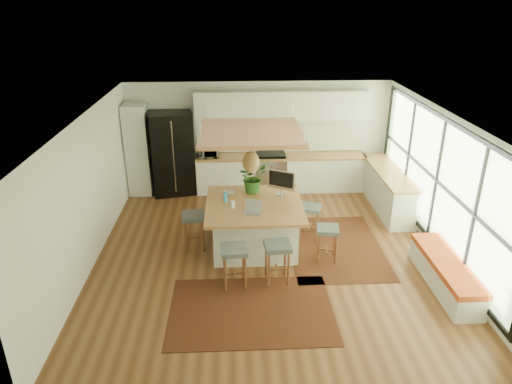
{
  "coord_description": "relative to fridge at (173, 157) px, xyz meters",
  "views": [
    {
      "loc": [
        -0.59,
        -7.74,
        4.65
      ],
      "look_at": [
        -0.2,
        0.5,
        1.1
      ],
      "focal_mm": 32.54,
      "sensor_mm": 36.0,
      "label": 1
    }
  ],
  "objects": [
    {
      "name": "ceiling",
      "position": [
        2.14,
        -3.2,
        1.78
      ],
      "size": [
        7.0,
        7.0,
        0.0
      ],
      "primitive_type": "plane",
      "rotation": [
        3.14,
        0.0,
        0.0
      ],
      "color": "white",
      "rests_on": "ground"
    },
    {
      "name": "floor",
      "position": [
        2.14,
        -3.2,
        -0.93
      ],
      "size": [
        7.0,
        7.0,
        0.0
      ],
      "primitive_type": "plane",
      "color": "#5A3019",
      "rests_on": "ground"
    },
    {
      "name": "pantry",
      "position": [
        -0.81,
        -0.02,
        0.2
      ],
      "size": [
        0.55,
        0.6,
        2.25
      ],
      "primitive_type": "cube",
      "color": "silver",
      "rests_on": "floor"
    },
    {
      "name": "stool_near_right",
      "position": [
        2.24,
        -4.1,
        -0.57
      ],
      "size": [
        0.47,
        0.47,
        0.74
      ],
      "primitive_type": null,
      "rotation": [
        0.0,
        0.0,
        0.07
      ],
      "color": "#474D4F",
      "rests_on": "floor"
    },
    {
      "name": "stool_left_side",
      "position": [
        0.72,
        -2.89,
        -0.57
      ],
      "size": [
        0.48,
        0.48,
        0.75
      ],
      "primitive_type": null,
      "rotation": [
        0.0,
        0.0,
        -1.47
      ],
      "color": "#474D4F",
      "rests_on": "floor"
    },
    {
      "name": "back_counter_top",
      "position": [
        2.69,
        -0.02,
        -0.03
      ],
      "size": [
        4.24,
        0.64,
        0.05
      ],
      "primitive_type": "cube",
      "color": "#A06738",
      "rests_on": "back_counter_base"
    },
    {
      "name": "wall_right",
      "position": [
        5.39,
        -3.2,
        0.42
      ],
      "size": [
        0.0,
        7.0,
        7.0
      ],
      "primitive_type": "plane",
      "rotation": [
        1.57,
        0.0,
        -1.57
      ],
      "color": "silver",
      "rests_on": "ground"
    },
    {
      "name": "fridge",
      "position": [
        0.0,
        0.0,
        0.0
      ],
      "size": [
        1.16,
        0.98,
        2.05
      ],
      "primitive_type": null,
      "rotation": [
        0.0,
        0.0,
        0.2
      ],
      "color": "black",
      "rests_on": "floor"
    },
    {
      "name": "island_plant",
      "position": [
        1.89,
        -2.27,
        0.25
      ],
      "size": [
        0.83,
        0.84,
        0.49
      ],
      "primitive_type": "imported",
      "rotation": [
        0.0,
        0.0,
        0.65
      ],
      "color": "#1E4C19",
      "rests_on": "island"
    },
    {
      "name": "rug_near",
      "position": [
        1.76,
        -4.91,
        -0.92
      ],
      "size": [
        2.6,
        1.8,
        0.01
      ],
      "primitive_type": "cube",
      "color": "black",
      "rests_on": "floor"
    },
    {
      "name": "island_bottle_0",
      "position": [
        1.35,
        -2.76,
        0.1
      ],
      "size": [
        0.07,
        0.07,
        0.19
      ],
      "primitive_type": "cylinder",
      "color": "#34A7D2",
      "rests_on": "island"
    },
    {
      "name": "backsplash",
      "position": [
        2.69,
        0.28,
        0.43
      ],
      "size": [
        4.2,
        0.02,
        0.8
      ],
      "primitive_type": "cube",
      "color": "white",
      "rests_on": "wall_back"
    },
    {
      "name": "right_counter_base",
      "position": [
        5.07,
        -1.2,
        -0.49
      ],
      "size": [
        0.6,
        2.5,
        0.88
      ],
      "primitive_type": "cube",
      "color": "silver",
      "rests_on": "floor"
    },
    {
      "name": "upper_cabinets",
      "position": [
        2.69,
        0.12,
        1.22
      ],
      "size": [
        4.2,
        0.34,
        0.7
      ],
      "primitive_type": "cube",
      "color": "silver",
      "rests_on": "wall_back"
    },
    {
      "name": "stool_right_back",
      "position": [
        3.05,
        -2.52,
        -0.57
      ],
      "size": [
        0.52,
        0.52,
        0.69
      ],
      "primitive_type": null,
      "rotation": [
        0.0,
        0.0,
        1.26
      ],
      "color": "#474D4F",
      "rests_on": "floor"
    },
    {
      "name": "wall_left",
      "position": [
        -1.11,
        -3.2,
        0.42
      ],
      "size": [
        0.0,
        7.0,
        7.0
      ],
      "primitive_type": "plane",
      "rotation": [
        1.57,
        0.0,
        1.57
      ],
      "color": "silver",
      "rests_on": "ground"
    },
    {
      "name": "stool_right_front",
      "position": [
        3.23,
        -3.43,
        -0.57
      ],
      "size": [
        0.45,
        0.45,
        0.68
      ],
      "primitive_type": null,
      "rotation": [
        0.0,
        0.0,
        1.44
      ],
      "color": "#474D4F",
      "rests_on": "floor"
    },
    {
      "name": "monitor",
      "position": [
        2.45,
        -2.48,
        0.26
      ],
      "size": [
        0.6,
        0.45,
        0.53
      ],
      "primitive_type": null,
      "rotation": [
        0.0,
        0.0,
        -0.51
      ],
      "color": "#A5A5AA",
      "rests_on": "island"
    },
    {
      "name": "ceiling_panel",
      "position": [
        1.84,
        -2.8,
        1.12
      ],
      "size": [
        1.86,
        1.86,
        0.8
      ],
      "primitive_type": null,
      "color": "#A06738",
      "rests_on": "ceiling"
    },
    {
      "name": "island_bowl",
      "position": [
        1.41,
        -2.38,
        0.03
      ],
      "size": [
        0.25,
        0.25,
        0.06
      ],
      "primitive_type": "imported",
      "rotation": [
        0.0,
        0.0,
        -0.09
      ],
      "color": "silver",
      "rests_on": "island"
    },
    {
      "name": "back_counter_base",
      "position": [
        2.69,
        -0.02,
        -0.49
      ],
      "size": [
        4.2,
        0.6,
        0.88
      ],
      "primitive_type": "cube",
      "color": "silver",
      "rests_on": "floor"
    },
    {
      "name": "window_bench",
      "position": [
        5.09,
        -4.4,
        -0.68
      ],
      "size": [
        0.52,
        2.0,
        0.5
      ],
      "primitive_type": null,
      "color": "silver",
      "rests_on": "floor"
    },
    {
      "name": "window_wall",
      "position": [
        5.36,
        -3.2,
        0.47
      ],
      "size": [
        0.1,
        6.2,
        2.6
      ],
      "primitive_type": null,
      "color": "black",
      "rests_on": "wall_right"
    },
    {
      "name": "stool_near_left",
      "position": [
        1.5,
        -4.19,
        -0.57
      ],
      "size": [
        0.46,
        0.46,
        0.74
      ],
      "primitive_type": null,
      "rotation": [
        0.0,
        0.0,
        0.07
      ],
      "color": "#474D4F",
      "rests_on": "floor"
    },
    {
      "name": "wall_front",
      "position": [
        2.14,
        -6.7,
        0.42
      ],
      "size": [
        6.5,
        0.0,
        6.5
      ],
      "primitive_type": "plane",
      "rotation": [
        -1.57,
        0.0,
        0.0
      ],
      "color": "silver",
      "rests_on": "ground"
    },
    {
      "name": "right_counter_top",
      "position": [
        5.07,
        -1.2,
        -0.03
      ],
      "size": [
        0.64,
        2.54,
        0.05
      ],
      "primitive_type": "cube",
      "color": "#A06738",
      "rests_on": "right_counter_base"
    },
    {
      "name": "island_bottle_1",
      "position": [
        1.5,
        -3.01,
        0.1
      ],
      "size": [
        0.07,
        0.07,
        0.19
      ],
      "primitive_type": "cylinder",
      "color": "white",
      "rests_on": "island"
    },
    {
      "name": "wall_back",
      "position": [
        2.14,
        0.3,
        0.42
      ],
      "size": [
        6.5,
        0.0,
        6.5
      ],
      "primitive_type": "plane",
      "rotation": [
        1.57,
        0.0,
        0.0
      ],
      "color": "silver",
      "rests_on": "ground"
    },
    {
      "name": "range",
      "position": [
        2.44,
        -0.02,
        -0.43
      ],
      "size": [
        0.76,
        0.62,
        1.0
      ],
      "primitive_type": null,
      "color": "#A5A5AA",
      "rests_on": "floor"
    },
    {
      "name": "microwave",
      "position": [
        0.89,
        -0.03,
        0.18
      ],
      "size": [
        0.54,
        0.32,
        0.35
      ],
      "primitive_type": "imported",
      "rotation": [
        0.0,
        0.0,
        0.05
      ],
      "color": "#A5A5AA",
      "rests_on": "back_counter_top"
    },
    {
      "name": "island",
      "position": [
        1.9,
        -2.86,
        -0.46
      ],
      "size": [
        1.85,
        1.85,
        0.93
      ],
      "primitive_type": null,
      "color": "#A06738",
      "rests_on": "floor"
    },
    {
      "name": "rug_right",
      "position": [
        3.49,
        -2.98,
        -0.92
      ],
      "size": [
        1.8,
        2.6,
        0.01
      ],
      "primitive_type": "cube",
      "color": "black",
      "rests_on": "floor"
    },
    {
      "name": "laptop",
      "position": [
        1.84,
        -3.28,
        0.12
      ],
      "size": [
        0.39,
        0.41,
        0.24
      ],
      "primitive_type": null,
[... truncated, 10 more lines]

